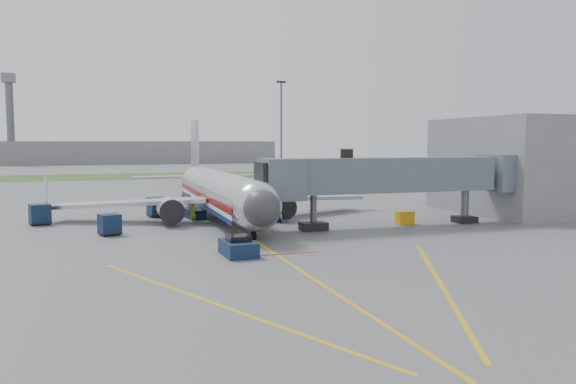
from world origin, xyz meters
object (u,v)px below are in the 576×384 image
object	(u,v)px
pushback_tug	(238,247)
belt_loader	(193,213)
airliner	(220,191)
ramp_worker	(193,213)

from	to	relation	value
pushback_tug	belt_loader	bearing A→B (deg)	90.12
airliner	pushback_tug	distance (m)	19.03
pushback_tug	belt_loader	distance (m)	19.54
airliner	ramp_worker	size ratio (longest dim) A/B	19.20
belt_loader	ramp_worker	world-z (taller)	belt_loader
ramp_worker	airliner	bearing A→B (deg)	14.09
pushback_tug	ramp_worker	xyz separation A→B (m)	(-0.53, 16.31, 0.37)
pushback_tug	ramp_worker	size ratio (longest dim) A/B	1.77
airliner	ramp_worker	distance (m)	4.23
belt_loader	airliner	bearing A→B (deg)	-17.56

